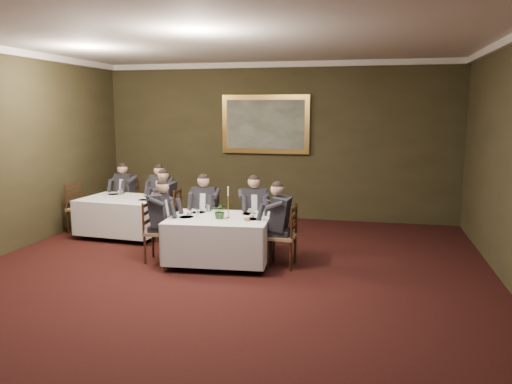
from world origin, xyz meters
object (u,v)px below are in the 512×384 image
at_px(chair_main_endleft, 159,244).
at_px(diner_sec_endright, 168,214).
at_px(chair_sec_endright, 169,225).
at_px(diner_main_backleft, 206,221).
at_px(diner_sec_backleft, 126,202).
at_px(candlestick, 228,206).
at_px(diner_main_endleft, 159,230).
at_px(diner_sec_backright, 162,205).
at_px(table_second, 124,214).
at_px(chair_sec_backright, 162,215).
at_px(chair_sec_endleft, 81,219).
at_px(diner_main_endright, 282,235).
at_px(chair_main_backright, 253,235).
at_px(painting, 265,124).
at_px(chair_main_backleft, 206,233).
at_px(centerpiece, 220,210).
at_px(table_main, 219,236).
at_px(chair_sec_backleft, 127,213).
at_px(diner_main_backright, 254,222).
at_px(chair_main_endright, 283,249).

bearing_deg(chair_main_endleft, diner_sec_endright, -168.80).
bearing_deg(chair_sec_endright, diner_main_backleft, -117.94).
bearing_deg(diner_sec_backleft, candlestick, 155.98).
distance_m(diner_main_endleft, diner_sec_backright, 2.29).
distance_m(table_second, diner_sec_backleft, 0.89).
xyz_separation_m(chair_sec_backright, diner_sec_backright, (-0.00, -0.01, 0.23)).
bearing_deg(chair_sec_endleft, chair_main_endleft, 70.37).
relative_size(diner_main_endright, chair_sec_backright, 1.35).
relative_size(table_second, diner_main_endleft, 1.23).
distance_m(chair_sec_backright, diner_sec_endright, 1.00).
relative_size(diner_main_endleft, diner_main_endright, 1.00).
bearing_deg(diner_main_endleft, chair_main_backright, 119.89).
bearing_deg(painting, candlestick, -87.58).
xyz_separation_m(diner_main_endleft, diner_sec_endright, (-0.38, 1.29, 0.00)).
relative_size(chair_main_backleft, diner_main_endright, 0.74).
relative_size(diner_main_backleft, diner_sec_backleft, 1.00).
distance_m(chair_main_endleft, centerpiece, 1.23).
relative_size(table_main, diner_main_endleft, 1.27).
relative_size(diner_main_backleft, centerpiece, 4.95).
xyz_separation_m(chair_main_backleft, diner_main_endright, (1.50, -0.71, 0.23)).
height_order(diner_main_endleft, chair_sec_backright, diner_main_endleft).
relative_size(table_main, table_second, 1.04).
xyz_separation_m(chair_sec_backright, chair_sec_endleft, (-1.46, -0.69, 0.00)).
height_order(chair_sec_backleft, candlestick, candlestick).
height_order(diner_main_backleft, diner_sec_backright, same).
bearing_deg(diner_sec_endright, diner_sec_backright, 29.13).
bearing_deg(chair_sec_endleft, painting, 136.04).
distance_m(diner_main_endleft, diner_sec_endright, 1.34).
xyz_separation_m(diner_main_endright, chair_sec_endleft, (-4.34, 1.28, -0.23)).
xyz_separation_m(chair_main_backleft, chair_sec_endleft, (-2.84, 0.56, 0.00)).
relative_size(table_second, chair_sec_endleft, 1.65).
height_order(diner_sec_backleft, centerpiece, diner_sec_backleft).
bearing_deg(chair_main_endleft, chair_main_backright, 119.69).
relative_size(table_second, diner_main_backright, 1.23).
bearing_deg(diner_main_endright, diner_sec_endright, 67.24).
bearing_deg(table_main, chair_sec_backleft, 142.09).
bearing_deg(chair_sec_backleft, table_main, 154.32).
bearing_deg(diner_main_endright, diner_main_endleft, 97.08).
height_order(chair_main_backleft, diner_sec_backright, diner_sec_backright).
bearing_deg(chair_main_endright, candlestick, 97.86).
xyz_separation_m(diner_main_backright, chair_sec_backleft, (-3.07, 1.26, -0.23)).
bearing_deg(diner_main_endright, diner_main_backright, 42.30).
relative_size(diner_main_backright, diner_main_endright, 1.00).
xyz_separation_m(table_second, chair_sec_endleft, (-0.98, 0.07, -0.17)).
distance_m(chair_main_backright, centerpiece, 1.17).
xyz_separation_m(table_main, diner_sec_endright, (-1.38, 1.21, 0.06)).
distance_m(diner_main_backleft, chair_main_backright, 0.89).
bearing_deg(table_second, diner_main_backright, -9.03).
xyz_separation_m(table_second, chair_main_backright, (2.72, -0.42, -0.17)).
relative_size(chair_main_endright, chair_sec_backleft, 1.00).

